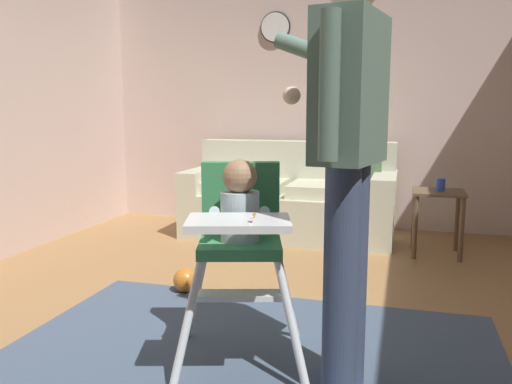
{
  "coord_description": "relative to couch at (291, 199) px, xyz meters",
  "views": [
    {
      "loc": [
        0.83,
        -2.34,
        1.15
      ],
      "look_at": [
        0.18,
        -0.06,
        0.78
      ],
      "focal_mm": 36.85,
      "sensor_mm": 36.0,
      "label": 1
    }
  ],
  "objects": [
    {
      "name": "adult_standing",
      "position": [
        0.78,
        -2.65,
        0.64
      ],
      "size": [
        0.51,
        0.57,
        1.7
      ],
      "rotation": [
        0.0,
        0.0,
        2.94
      ],
      "color": "#35435F",
      "rests_on": "ground"
    },
    {
      "name": "sippy_cup",
      "position": [
        1.28,
        -0.37,
        0.24
      ],
      "size": [
        0.07,
        0.07,
        0.1
      ],
      "primitive_type": "cylinder",
      "color": "#284CB7",
      "rests_on": "side_table"
    },
    {
      "name": "couch",
      "position": [
        0.0,
        0.0,
        0.0
      ],
      "size": [
        1.9,
        0.86,
        0.86
      ],
      "rotation": [
        0.0,
        0.0,
        -1.57
      ],
      "color": "beige",
      "rests_on": "ground"
    },
    {
      "name": "toy_ball",
      "position": [
        -0.32,
        -1.74,
        -0.25
      ],
      "size": [
        0.16,
        0.16,
        0.16
      ],
      "primitive_type": "sphere",
      "color": "orange",
      "rests_on": "ground"
    },
    {
      "name": "side_table",
      "position": [
        1.27,
        -0.37,
        0.05
      ],
      "size": [
        0.4,
        0.4,
        0.52
      ],
      "color": "brown",
      "rests_on": "ground"
    },
    {
      "name": "ground",
      "position": [
        0.17,
        -2.38,
        -0.38
      ],
      "size": [
        5.93,
        7.35,
        0.1
      ],
      "primitive_type": "cube",
      "color": "#A07445"
    },
    {
      "name": "wall_far",
      "position": [
        0.17,
        0.52,
        1.01
      ],
      "size": [
        5.13,
        0.06,
        2.69
      ],
      "primitive_type": "cube",
      "color": "beige",
      "rests_on": "ground"
    },
    {
      "name": "high_chair",
      "position": [
        0.31,
        -2.55,
        0.32
      ],
      "size": [
        0.74,
        0.83,
        0.95
      ],
      "rotation": [
        0.0,
        0.0,
        -1.29
      ],
      "color": "white",
      "rests_on": "ground"
    },
    {
      "name": "wall_clock",
      "position": [
        -0.28,
        0.48,
        1.63
      ],
      "size": [
        0.3,
        0.04,
        0.3
      ],
      "color": "white"
    }
  ]
}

